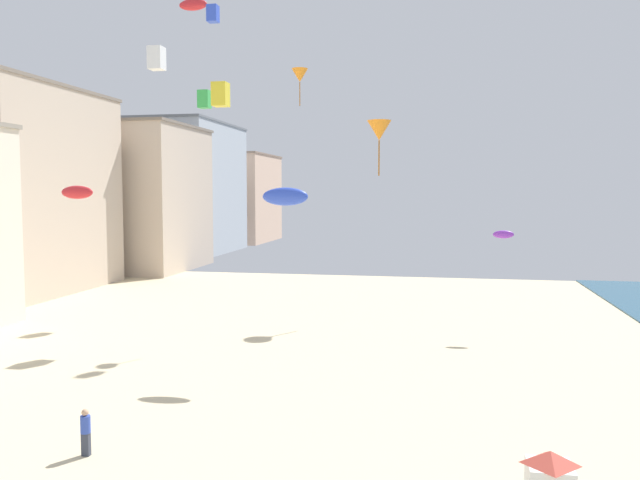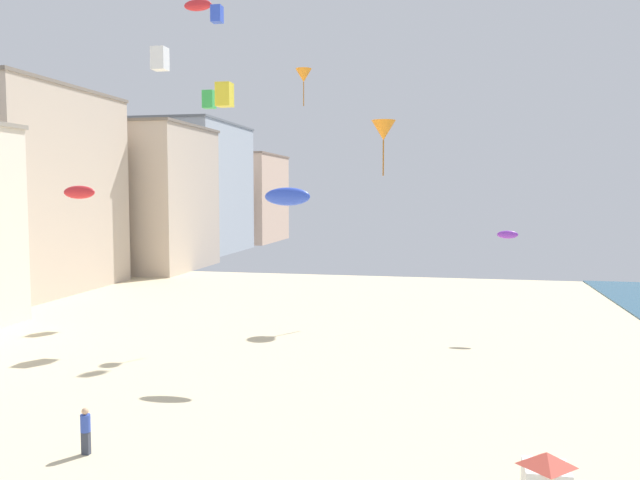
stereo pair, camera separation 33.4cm
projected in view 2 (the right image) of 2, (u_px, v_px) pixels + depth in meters
The scene contains 16 objects.
boardwalk_hotel_mid at pixel (24, 190), 57.11m from camera, with size 11.07×18.30×18.30m.
boardwalk_hotel_far at pixel (126, 198), 75.00m from camera, with size 18.15×15.16×16.71m.
boardwalk_hotel_distant at pixel (191, 188), 94.10m from camera, with size 13.05×20.92×19.11m.
boardwalk_hotel_furthest at pixel (240, 198), 116.12m from camera, with size 13.99×18.37×15.80m.
kite_flyer at pixel (86, 428), 21.80m from camera, with size 0.34×0.34×1.64m.
lifeguard_stand at pixel (546, 480), 15.87m from camera, with size 1.10×1.10×2.55m.
kite_orange_delta at pixel (304, 76), 41.51m from camera, with size 1.06×1.06×2.42m.
kite_purple_parafoil at pixel (508, 235), 39.81m from camera, with size 1.29×0.36×0.50m.
kite_orange_delta_2 at pixel (383, 130), 45.93m from camera, with size 1.76×1.76×3.99m.
kite_red_parafoil at pixel (79, 192), 26.52m from camera, with size 1.42×0.40×0.55m.
kite_blue_parafoil at pixel (287, 197), 31.98m from camera, with size 2.35×0.65×0.91m.
kite_yellow_box at pixel (224, 95), 40.98m from camera, with size 0.97×0.97×1.52m.
kite_white_box at pixel (160, 59), 34.16m from camera, with size 0.77×0.77×1.21m.
kite_blue_box at pixel (217, 14), 41.51m from camera, with size 0.69×0.69×1.08m.
kite_green_box at pixel (209, 99), 48.09m from camera, with size 0.85×0.85×1.33m.
kite_red_parafoil_2 at pixel (198, 5), 46.28m from camera, with size 2.14×0.60×0.83m.
Camera 2 is at (8.24, -7.50, 9.03)m, focal length 35.63 mm.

